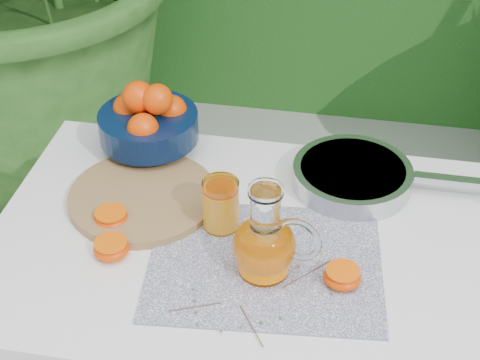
% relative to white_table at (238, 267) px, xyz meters
% --- Properties ---
extents(white_table, '(1.00, 0.70, 0.75)m').
position_rel_white_table_xyz_m(white_table, '(0.00, 0.00, 0.00)').
color(white_table, white).
rests_on(white_table, ground).
extents(placemat, '(0.48, 0.39, 0.00)m').
position_rel_white_table_xyz_m(placemat, '(0.06, -0.07, 0.08)').
color(placemat, '#0D0F49').
rests_on(placemat, white_table).
extents(cutting_board, '(0.41, 0.41, 0.02)m').
position_rel_white_table_xyz_m(cutting_board, '(-0.22, 0.08, 0.09)').
color(cutting_board, olive).
rests_on(cutting_board, white_table).
extents(fruit_bowl, '(0.25, 0.25, 0.18)m').
position_rel_white_table_xyz_m(fruit_bowl, '(-0.26, 0.27, 0.16)').
color(fruit_bowl, black).
rests_on(fruit_bowl, white_table).
extents(juice_pitcher, '(0.18, 0.14, 0.20)m').
position_rel_white_table_xyz_m(juice_pitcher, '(0.07, -0.09, 0.15)').
color(juice_pitcher, white).
rests_on(juice_pitcher, white_table).
extents(juice_tumbler, '(0.09, 0.09, 0.11)m').
position_rel_white_table_xyz_m(juice_tumbler, '(-0.04, 0.03, 0.14)').
color(juice_tumbler, white).
rests_on(juice_tumbler, white_table).
extents(saute_pan, '(0.45, 0.26, 0.05)m').
position_rel_white_table_xyz_m(saute_pan, '(0.22, 0.21, 0.11)').
color(saute_pan, '#A9A9AE').
rests_on(saute_pan, white_table).
extents(orange_halves, '(0.55, 0.16, 0.03)m').
position_rel_white_table_xyz_m(orange_halves, '(-0.09, -0.06, 0.10)').
color(orange_halves, '#EC5402').
rests_on(orange_halves, white_table).
extents(thyme_sprigs, '(0.28, 0.23, 0.01)m').
position_rel_white_table_xyz_m(thyme_sprigs, '(0.06, -0.17, 0.09)').
color(thyme_sprigs, brown).
rests_on(thyme_sprigs, white_table).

